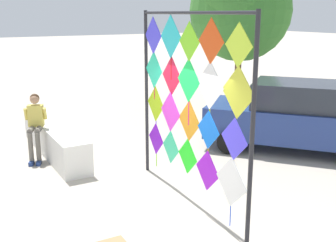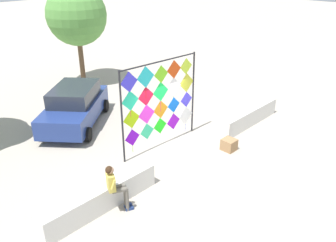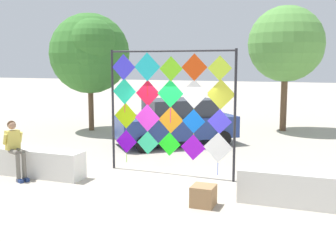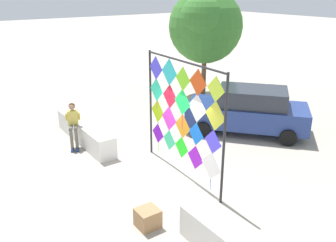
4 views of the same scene
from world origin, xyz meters
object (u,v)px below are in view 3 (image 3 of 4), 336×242
parked_car (176,122)px  tree_far_right (288,47)px  kite_display_rack (170,103)px  seated_vendor (15,145)px  cardboard_box_large (203,196)px  tree_broadleaf (90,52)px

parked_car → tree_far_right: bearing=54.0°
kite_display_rack → seated_vendor: size_ratio=2.33×
seated_vendor → cardboard_box_large: seated_vendor is taller
parked_car → tree_broadleaf: tree_broadleaf is taller
tree_broadleaf → seated_vendor: bearing=-73.9°
tree_far_right → tree_broadleaf: (-8.41, -3.35, -0.25)m
seated_vendor → parked_car: size_ratio=0.34×
kite_display_rack → tree_broadleaf: 8.56m
seated_vendor → tree_far_right: size_ratio=0.28×
seated_vendor → tree_far_right: bearing=61.1°
parked_car → cardboard_box_large: size_ratio=9.12×
tree_far_right → parked_car: bearing=-126.0°
kite_display_rack → seated_vendor: 4.36m
seated_vendor → tree_broadleaf: bearing=106.1°
cardboard_box_large → tree_far_right: tree_far_right is taller
kite_display_rack → parked_car: size_ratio=0.79×
kite_display_rack → tree_broadleaf: bearing=135.6°
parked_car → tree_broadleaf: size_ratio=0.88×
kite_display_rack → cardboard_box_large: size_ratio=7.20×
seated_vendor → kite_display_rack: bearing=27.1°
kite_display_rack → cardboard_box_large: kite_display_rack is taller
parked_car → tree_broadleaf: (-4.75, 1.69, 2.73)m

